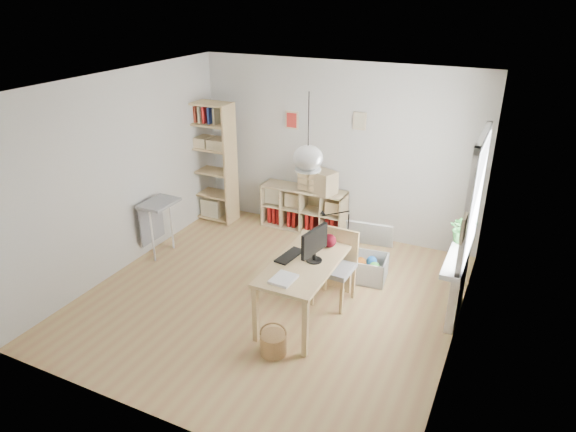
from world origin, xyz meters
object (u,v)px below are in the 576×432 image
at_px(drawer_chest, 318,180).
at_px(desk, 306,268).
at_px(storage_chest, 364,261).
at_px(tall_bookshelf, 210,157).
at_px(chair, 336,262).
at_px(cube_shelf, 303,211).
at_px(monitor, 314,243).

bearing_deg(drawer_chest, desk, -49.12).
bearing_deg(storage_chest, tall_bookshelf, 159.35).
height_order(tall_bookshelf, drawer_chest, tall_bookshelf).
distance_m(chair, drawer_chest, 2.00).
xyz_separation_m(cube_shelf, tall_bookshelf, (-1.56, -0.28, 0.79)).
distance_m(cube_shelf, storage_chest, 1.73).
relative_size(desk, chair, 1.60).
xyz_separation_m(chair, drawer_chest, (-0.97, 1.72, 0.36)).
distance_m(desk, cube_shelf, 2.48).
xyz_separation_m(desk, drawer_chest, (-0.76, 2.19, 0.24)).
xyz_separation_m(storage_chest, monitor, (-0.27, -1.16, 0.75)).
bearing_deg(monitor, desk, -145.35).
height_order(chair, drawer_chest, drawer_chest).
distance_m(tall_bookshelf, storage_chest, 3.16).
height_order(desk, cube_shelf, desk).
distance_m(tall_bookshelf, drawer_chest, 1.85).
height_order(monitor, drawer_chest, monitor).
distance_m(cube_shelf, tall_bookshelf, 1.77).
bearing_deg(storage_chest, chair, -108.16).
bearing_deg(cube_shelf, tall_bookshelf, -169.81).
distance_m(cube_shelf, chair, 2.15).
relative_size(chair, storage_chest, 1.17).
bearing_deg(desk, tall_bookshelf, 142.99).
xyz_separation_m(cube_shelf, chair, (1.22, -1.76, 0.24)).
relative_size(tall_bookshelf, monitor, 4.26).
relative_size(tall_bookshelf, drawer_chest, 3.22).
relative_size(desk, monitor, 3.19).
bearing_deg(chair, drawer_chest, 121.96).
xyz_separation_m(cube_shelf, monitor, (1.11, -2.20, 0.68)).
bearing_deg(monitor, tall_bookshelf, 155.70).
bearing_deg(storage_chest, cube_shelf, 136.73).
xyz_separation_m(cube_shelf, storage_chest, (1.38, -1.04, -0.07)).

